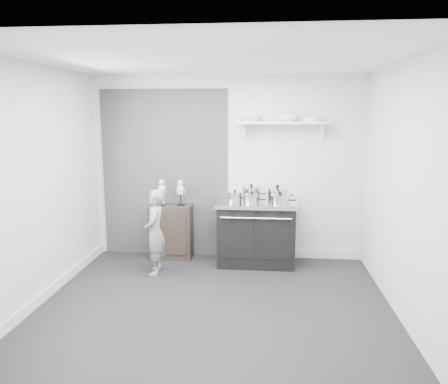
{
  "coord_description": "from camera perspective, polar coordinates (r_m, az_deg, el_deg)",
  "views": [
    {
      "loc": [
        0.56,
        -4.61,
        2.16
      ],
      "look_at": [
        0.03,
        0.95,
        1.14
      ],
      "focal_mm": 35.0,
      "sensor_mm": 36.0,
      "label": 1
    }
  ],
  "objects": [
    {
      "name": "pot_back_right",
      "position": [
        6.28,
        6.98,
        -0.29
      ],
      "size": [
        0.36,
        0.28,
        0.23
      ],
      "color": "#BDBDBF",
      "rests_on": "stove"
    },
    {
      "name": "ground",
      "position": [
        5.12,
        -1.36,
        -14.6
      ],
      "size": [
        4.0,
        4.0,
        0.0
      ],
      "primitive_type": "plane",
      "color": "black",
      "rests_on": "ground"
    },
    {
      "name": "child",
      "position": [
        5.96,
        -8.98,
        -5.18
      ],
      "size": [
        0.32,
        0.45,
        1.16
      ],
      "primitive_type": "imported",
      "rotation": [
        0.0,
        0.0,
        -1.46
      ],
      "color": "gray",
      "rests_on": "ground"
    },
    {
      "name": "pot_back_left",
      "position": [
        6.33,
        3.59,
        -0.14
      ],
      "size": [
        0.34,
        0.26,
        0.23
      ],
      "color": "#BDBDBF",
      "rests_on": "stove"
    },
    {
      "name": "pot_front_left",
      "position": [
        6.14,
        1.43,
        -0.65
      ],
      "size": [
        0.29,
        0.2,
        0.18
      ],
      "color": "#BDBDBF",
      "rests_on": "stove"
    },
    {
      "name": "side_cabinet",
      "position": [
        6.61,
        -6.88,
        -5.15
      ],
      "size": [
        0.62,
        0.36,
        0.81
      ],
      "primitive_type": "cube",
      "color": "black",
      "rests_on": "ground"
    },
    {
      "name": "pot_front_center",
      "position": [
        6.07,
        3.69,
        -0.88
      ],
      "size": [
        0.29,
        0.21,
        0.16
      ],
      "color": "#BDBDBF",
      "rests_on": "stove"
    },
    {
      "name": "skeleton_torso",
      "position": [
        6.44,
        -5.7,
        0.14
      ],
      "size": [
        0.12,
        0.08,
        0.44
      ],
      "primitive_type": null,
      "color": "beige",
      "rests_on": "side_cabinet"
    },
    {
      "name": "stove",
      "position": [
        6.32,
        4.23,
        -5.27
      ],
      "size": [
        1.14,
        0.71,
        0.92
      ],
      "color": "black",
      "rests_on": "ground"
    },
    {
      "name": "plate_stack",
      "position": [
        6.31,
        11.43,
        9.33
      ],
      "size": [
        0.25,
        0.25,
        0.06
      ],
      "primitive_type": "cylinder",
      "color": "silver",
      "rests_on": "wall_shelf"
    },
    {
      "name": "skeleton_full",
      "position": [
        6.5,
        -8.12,
        0.2
      ],
      "size": [
        0.12,
        0.08,
        0.44
      ],
      "primitive_type": null,
      "color": "beige",
      "rests_on": "side_cabinet"
    },
    {
      "name": "pot_front_right",
      "position": [
        6.04,
        7.38,
        -0.96
      ],
      "size": [
        0.34,
        0.25,
        0.18
      ],
      "color": "#BDBDBF",
      "rests_on": "stove"
    },
    {
      "name": "bowl_large",
      "position": [
        6.28,
        3.46,
        9.59
      ],
      "size": [
        0.31,
        0.31,
        0.08
      ],
      "primitive_type": "imported",
      "color": "white",
      "rests_on": "wall_shelf"
    },
    {
      "name": "room_shell",
      "position": [
        4.83,
        -2.28,
        4.15
      ],
      "size": [
        4.02,
        3.62,
        2.71
      ],
      "color": "beige",
      "rests_on": "ground"
    },
    {
      "name": "wall_shelf",
      "position": [
        6.29,
        7.74,
        8.87
      ],
      "size": [
        1.3,
        0.26,
        0.24
      ],
      "color": "silver",
      "rests_on": "room_shell"
    },
    {
      "name": "bowl_small",
      "position": [
        6.29,
        8.39,
        9.53
      ],
      "size": [
        0.27,
        0.27,
        0.08
      ],
      "primitive_type": "imported",
      "color": "white",
      "rests_on": "wall_shelf"
    }
  ]
}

